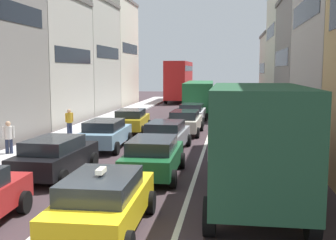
{
  "coord_description": "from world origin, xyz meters",
  "views": [
    {
      "loc": [
        2.94,
        -7.77,
        4.0
      ],
      "look_at": [
        0.0,
        12.0,
        1.6
      ],
      "focal_mm": 44.53,
      "sensor_mm": 36.0,
      "label": 1
    }
  ],
  "objects_px": {
    "sedan_left_lane_fourth": "(131,120)",
    "hatchback_centre_lane_third": "(166,135)",
    "wagon_left_lane_second": "(55,156)",
    "sedan_right_lane_behind_truck": "(244,141)",
    "bus_far_queue_secondary": "(179,79)",
    "sedan_centre_lane_second": "(153,156)",
    "sedan_left_lane_third": "(105,133)",
    "taxi_centre_lane_front": "(103,201)",
    "removalist_box_truck": "(255,141)",
    "pedestrian_far_sidewalk": "(69,121)",
    "sedan_centre_lane_fifth": "(192,113)",
    "wagon_right_lane_far": "(235,125)",
    "bus_mid_queue_primary": "(199,94)",
    "coupe_centre_lane_fourth": "(185,122)",
    "pedestrian_near_kerb": "(9,136)"
  },
  "relations": [
    {
      "from": "sedan_centre_lane_fifth",
      "to": "pedestrian_far_sidewalk",
      "type": "distance_m",
      "value": 9.9
    },
    {
      "from": "bus_far_queue_secondary",
      "to": "pedestrian_far_sidewalk",
      "type": "bearing_deg",
      "value": 173.09
    },
    {
      "from": "coupe_centre_lane_fourth",
      "to": "wagon_left_lane_second",
      "type": "bearing_deg",
      "value": 162.51
    },
    {
      "from": "bus_far_queue_secondary",
      "to": "hatchback_centre_lane_third",
      "type": "bearing_deg",
      "value": -174.59
    },
    {
      "from": "removalist_box_truck",
      "to": "sedan_left_lane_fourth",
      "type": "xyz_separation_m",
      "value": [
        -7.03,
        13.93,
        -1.18
      ]
    },
    {
      "from": "coupe_centre_lane_fourth",
      "to": "wagon_right_lane_far",
      "type": "xyz_separation_m",
      "value": [
        3.09,
        -1.09,
        0.0
      ]
    },
    {
      "from": "wagon_left_lane_second",
      "to": "sedan_centre_lane_fifth",
      "type": "height_order",
      "value": "same"
    },
    {
      "from": "sedan_centre_lane_fifth",
      "to": "taxi_centre_lane_front",
      "type": "bearing_deg",
      "value": -179.71
    },
    {
      "from": "sedan_centre_lane_second",
      "to": "pedestrian_far_sidewalk",
      "type": "xyz_separation_m",
      "value": [
        -6.83,
        8.86,
        0.15
      ]
    },
    {
      "from": "sedan_centre_lane_second",
      "to": "bus_mid_queue_primary",
      "type": "xyz_separation_m",
      "value": [
        -0.04,
        24.12,
        0.96
      ]
    },
    {
      "from": "wagon_left_lane_second",
      "to": "wagon_right_lane_far",
      "type": "distance_m",
      "value": 12.16
    },
    {
      "from": "sedan_left_lane_fourth",
      "to": "hatchback_centre_lane_third",
      "type": "bearing_deg",
      "value": -154.88
    },
    {
      "from": "wagon_left_lane_second",
      "to": "sedan_left_lane_fourth",
      "type": "distance_m",
      "value": 11.43
    },
    {
      "from": "hatchback_centre_lane_third",
      "to": "bus_far_queue_secondary",
      "type": "distance_m",
      "value": 32.57
    },
    {
      "from": "bus_far_queue_secondary",
      "to": "sedan_left_lane_fourth",
      "type": "bearing_deg",
      "value": 179.83
    },
    {
      "from": "wagon_right_lane_far",
      "to": "bus_far_queue_secondary",
      "type": "relative_size",
      "value": 0.42
    },
    {
      "from": "wagon_left_lane_second",
      "to": "sedan_left_lane_fourth",
      "type": "xyz_separation_m",
      "value": [
        0.19,
        11.43,
        0.0
      ]
    },
    {
      "from": "taxi_centre_lane_front",
      "to": "hatchback_centre_lane_third",
      "type": "xyz_separation_m",
      "value": [
        -0.06,
        10.56,
        -0.0
      ]
    },
    {
      "from": "sedan_left_lane_fourth",
      "to": "sedan_right_lane_behind_truck",
      "type": "bearing_deg",
      "value": -138.56
    },
    {
      "from": "taxi_centre_lane_front",
      "to": "coupe_centre_lane_fourth",
      "type": "bearing_deg",
      "value": -2.27
    },
    {
      "from": "sedan_centre_lane_fifth",
      "to": "sedan_right_lane_behind_truck",
      "type": "height_order",
      "value": "same"
    },
    {
      "from": "sedan_left_lane_third",
      "to": "removalist_box_truck",
      "type": "bearing_deg",
      "value": -140.83
    },
    {
      "from": "taxi_centre_lane_front",
      "to": "sedan_right_lane_behind_truck",
      "type": "bearing_deg",
      "value": -22.58
    },
    {
      "from": "wagon_left_lane_second",
      "to": "pedestrian_near_kerb",
      "type": "xyz_separation_m",
      "value": [
        -3.67,
        3.19,
        0.15
      ]
    },
    {
      "from": "coupe_centre_lane_fourth",
      "to": "pedestrian_far_sidewalk",
      "type": "relative_size",
      "value": 2.61
    },
    {
      "from": "sedan_left_lane_third",
      "to": "pedestrian_near_kerb",
      "type": "bearing_deg",
      "value": 120.71
    },
    {
      "from": "wagon_left_lane_second",
      "to": "sedan_left_lane_third",
      "type": "distance_m",
      "value": 5.64
    },
    {
      "from": "pedestrian_far_sidewalk",
      "to": "bus_far_queue_secondary",
      "type": "bearing_deg",
      "value": 121.61
    },
    {
      "from": "removalist_box_truck",
      "to": "sedan_centre_lane_fifth",
      "type": "height_order",
      "value": "removalist_box_truck"
    },
    {
      "from": "sedan_left_lane_fourth",
      "to": "pedestrian_far_sidewalk",
      "type": "xyz_separation_m",
      "value": [
        -3.36,
        -2.07,
        0.15
      ]
    },
    {
      "from": "removalist_box_truck",
      "to": "sedan_left_lane_fourth",
      "type": "height_order",
      "value": "removalist_box_truck"
    },
    {
      "from": "wagon_right_lane_far",
      "to": "pedestrian_far_sidewalk",
      "type": "bearing_deg",
      "value": 90.91
    },
    {
      "from": "removalist_box_truck",
      "to": "wagon_right_lane_far",
      "type": "xyz_separation_m",
      "value": [
        -0.42,
        12.59,
        -1.18
      ]
    },
    {
      "from": "sedan_left_lane_fourth",
      "to": "pedestrian_near_kerb",
      "type": "xyz_separation_m",
      "value": [
        -3.86,
        -8.24,
        0.15
      ]
    },
    {
      "from": "removalist_box_truck",
      "to": "sedan_left_lane_third",
      "type": "distance_m",
      "value": 10.8
    },
    {
      "from": "sedan_left_lane_fourth",
      "to": "bus_far_queue_secondary",
      "type": "bearing_deg",
      "value": -3.03
    },
    {
      "from": "wagon_left_lane_second",
      "to": "bus_far_queue_secondary",
      "type": "height_order",
      "value": "bus_far_queue_secondary"
    },
    {
      "from": "hatchback_centre_lane_third",
      "to": "sedan_left_lane_third",
      "type": "bearing_deg",
      "value": 90.16
    },
    {
      "from": "sedan_centre_lane_second",
      "to": "sedan_centre_lane_fifth",
      "type": "relative_size",
      "value": 1.0
    },
    {
      "from": "wagon_right_lane_far",
      "to": "pedestrian_near_kerb",
      "type": "bearing_deg",
      "value": 120.13
    },
    {
      "from": "wagon_left_lane_second",
      "to": "sedan_left_lane_third",
      "type": "xyz_separation_m",
      "value": [
        0.22,
        5.64,
        0.0
      ]
    },
    {
      "from": "sedan_left_lane_fourth",
      "to": "bus_mid_queue_primary",
      "type": "relative_size",
      "value": 0.42
    },
    {
      "from": "sedan_centre_lane_second",
      "to": "sedan_left_lane_third",
      "type": "height_order",
      "value": "same"
    },
    {
      "from": "wagon_left_lane_second",
      "to": "sedan_right_lane_behind_truck",
      "type": "height_order",
      "value": "same"
    },
    {
      "from": "hatchback_centre_lane_third",
      "to": "sedan_right_lane_behind_truck",
      "type": "relative_size",
      "value": 0.99
    },
    {
      "from": "hatchback_centre_lane_third",
      "to": "wagon_right_lane_far",
      "type": "relative_size",
      "value": 0.99
    },
    {
      "from": "removalist_box_truck",
      "to": "taxi_centre_lane_front",
      "type": "height_order",
      "value": "removalist_box_truck"
    },
    {
      "from": "sedan_centre_lane_second",
      "to": "sedan_left_lane_third",
      "type": "xyz_separation_m",
      "value": [
        -3.44,
        5.14,
        0.0
      ]
    },
    {
      "from": "sedan_left_lane_fourth",
      "to": "pedestrian_near_kerb",
      "type": "relative_size",
      "value": 2.65
    },
    {
      "from": "sedan_left_lane_fourth",
      "to": "sedan_centre_lane_fifth",
      "type": "bearing_deg",
      "value": -37.47
    }
  ]
}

